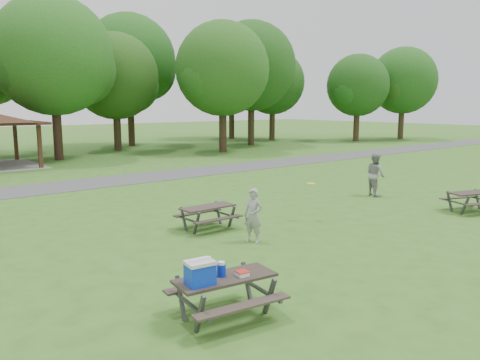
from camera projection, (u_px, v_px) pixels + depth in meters
name	position (u px, v px, depth m)	size (l,w,h in m)	color
ground	(308.00, 253.00, 12.08)	(160.00, 160.00, 0.00)	#30611B
asphalt_path	(94.00, 183.00, 22.76)	(120.00, 3.20, 0.02)	#434345
tree_row_e	(54.00, 59.00, 31.41)	(8.40, 8.00, 11.02)	black
tree_row_f	(116.00, 79.00, 37.98)	(7.35, 7.00, 9.55)	black
tree_row_g	(223.00, 72.00, 36.71)	(7.77, 7.40, 10.25)	black
tree_row_h	(252.00, 69.00, 43.03)	(8.61, 8.20, 11.37)	#2F2215
tree_row_i	(273.00, 84.00, 49.63)	(7.14, 6.80, 9.52)	#312315
tree_row_j	(358.00, 87.00, 48.48)	(6.72, 6.40, 8.96)	#332116
tree_deep_c	(130.00, 64.00, 42.29)	(8.82, 8.40, 11.90)	#322016
tree_deep_d	(232.00, 75.00, 51.64)	(8.40, 8.00, 11.27)	black
tree_flank_right	(403.00, 83.00, 51.00)	(7.56, 7.20, 9.97)	#312416
picnic_table_near	(218.00, 281.00, 8.19)	(2.00, 1.70, 1.26)	black
picnic_table_middle	(208.00, 212.00, 14.30)	(1.70, 1.38, 0.74)	#2F2522
picnic_table_far	(472.00, 197.00, 16.63)	(2.04, 1.84, 0.73)	#2A231E
frisbee_in_flight	(311.00, 184.00, 15.28)	(0.33, 0.33, 0.02)	yellow
frisbee_thrower	(253.00, 216.00, 12.89)	(0.55, 0.36, 1.51)	gray
frisbee_catcher	(375.00, 174.00, 19.52)	(0.87, 0.68, 1.80)	gray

